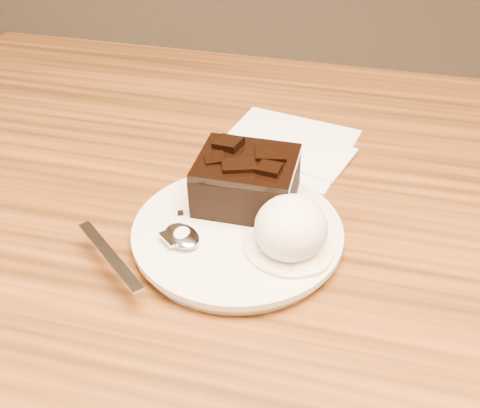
% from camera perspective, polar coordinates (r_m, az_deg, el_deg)
% --- Properties ---
extents(dining_table, '(1.20, 0.80, 0.75)m').
position_cam_1_polar(dining_table, '(0.90, 3.26, -19.50)').
color(dining_table, '#3C230E').
rests_on(dining_table, floor).
extents(plate, '(0.21, 0.21, 0.02)m').
position_cam_1_polar(plate, '(0.57, -0.25, -3.11)').
color(plate, white).
rests_on(plate, dining_table).
extents(brownie, '(0.10, 0.09, 0.05)m').
position_cam_1_polar(brownie, '(0.59, 0.68, 2.16)').
color(brownie, black).
rests_on(brownie, plate).
extents(ice_cream_scoop, '(0.07, 0.07, 0.06)m').
position_cam_1_polar(ice_cream_scoop, '(0.53, 5.19, -2.41)').
color(ice_cream_scoop, white).
rests_on(ice_cream_scoop, plate).
extents(melt_puddle, '(0.09, 0.09, 0.00)m').
position_cam_1_polar(melt_puddle, '(0.54, 5.06, -4.33)').
color(melt_puddle, white).
rests_on(melt_puddle, plate).
extents(spoon, '(0.15, 0.13, 0.01)m').
position_cam_1_polar(spoon, '(0.55, -5.90, -3.37)').
color(spoon, silver).
rests_on(spoon, plate).
extents(napkin, '(0.19, 0.19, 0.01)m').
position_cam_1_polar(napkin, '(0.72, 4.53, 5.95)').
color(napkin, white).
rests_on(napkin, dining_table).
extents(crumb_a, '(0.01, 0.01, 0.00)m').
position_cam_1_polar(crumb_a, '(0.58, -6.06, -0.91)').
color(crumb_a, black).
rests_on(crumb_a, plate).
extents(crumb_b, '(0.01, 0.01, 0.00)m').
position_cam_1_polar(crumb_b, '(0.52, 4.41, -6.57)').
color(crumb_b, black).
rests_on(crumb_b, plate).
extents(crumb_c, '(0.01, 0.01, 0.00)m').
position_cam_1_polar(crumb_c, '(0.59, -3.89, -0.43)').
color(crumb_c, black).
rests_on(crumb_c, plate).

